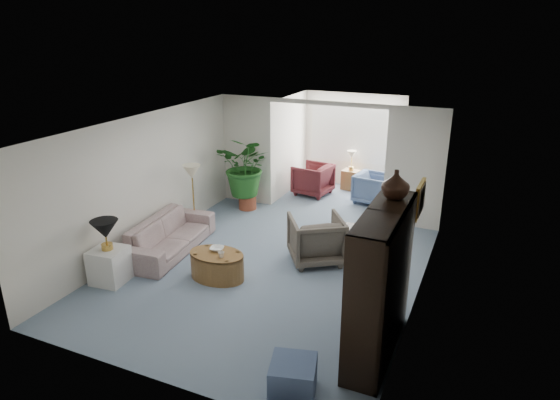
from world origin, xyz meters
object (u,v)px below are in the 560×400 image
at_px(wingback_chair, 316,239).
at_px(sunroom_chair_maroon, 313,179).
at_px(framed_picture, 421,199).
at_px(sunroom_chair_blue, 373,188).
at_px(floor_lamp, 192,172).
at_px(sunroom_table, 350,180).
at_px(end_table, 110,265).
at_px(side_table_dark, 359,244).
at_px(ottoman, 293,378).
at_px(plant_pot, 248,202).
at_px(cabinet_urn, 396,184).
at_px(coffee_cup, 221,255).
at_px(table_lamp, 105,229).
at_px(entertainment_cabinet, 380,284).
at_px(coffee_bowl, 217,249).
at_px(sofa, 169,235).
at_px(coffee_table, 217,265).

relative_size(wingback_chair, sunroom_chair_maroon, 1.09).
bearing_deg(framed_picture, sunroom_chair_blue, 111.22).
bearing_deg(floor_lamp, sunroom_table, 60.78).
bearing_deg(end_table, side_table_dark, 34.12).
bearing_deg(wingback_chair, ottoman, 72.07).
distance_m(side_table_dark, plant_pot, 3.40).
height_order(end_table, cabinet_urn, cabinet_urn).
xyz_separation_m(wingback_chair, sunroom_chair_maroon, (-1.32, 3.39, -0.03)).
height_order(sunroom_chair_blue, sunroom_chair_maroon, sunroom_chair_maroon).
bearing_deg(framed_picture, coffee_cup, -169.66).
xyz_separation_m(table_lamp, sunroom_chair_blue, (3.00, 5.48, -0.58)).
xyz_separation_m(ottoman, sunroom_table, (-1.48, 7.40, 0.05)).
bearing_deg(plant_pot, entertainment_cabinet, -45.03).
bearing_deg(sunroom_table, wingback_chair, -82.14).
bearing_deg(entertainment_cabinet, sunroom_chair_blue, 104.41).
relative_size(coffee_bowl, wingback_chair, 0.25).
distance_m(framed_picture, sunroom_chair_maroon, 5.42).
height_order(sofa, side_table_dark, side_table_dark).
height_order(entertainment_cabinet, cabinet_urn, cabinet_urn).
distance_m(floor_lamp, coffee_cup, 2.41).
bearing_deg(entertainment_cabinet, side_table_dark, 110.37).
xyz_separation_m(coffee_cup, plant_pot, (-1.20, 3.20, -0.34)).
distance_m(floor_lamp, entertainment_cabinet, 4.93).
relative_size(floor_lamp, coffee_cup, 3.47).
xyz_separation_m(coffee_cup, wingback_chair, (1.13, 1.36, -0.08)).
bearing_deg(floor_lamp, cabinet_urn, -23.37).
bearing_deg(plant_pot, end_table, -97.12).
bearing_deg(floor_lamp, sofa, -83.60).
distance_m(side_table_dark, ottoman, 3.56).
relative_size(coffee_bowl, cabinet_urn, 0.62).
bearing_deg(side_table_dark, plant_pot, 153.17).
bearing_deg(framed_picture, end_table, -164.81).
xyz_separation_m(coffee_table, entertainment_cabinet, (2.87, -0.82, 0.74)).
distance_m(entertainment_cabinet, cabinet_urn, 1.25).
bearing_deg(coffee_table, entertainment_cabinet, -16.00).
bearing_deg(cabinet_urn, wingback_chair, 135.00).
bearing_deg(end_table, coffee_table, 28.10).
bearing_deg(cabinet_urn, floor_lamp, 156.63).
bearing_deg(coffee_table, sunroom_table, 82.51).
relative_size(ottoman, sunroom_chair_blue, 0.66).
distance_m(framed_picture, plant_pot, 5.16).
bearing_deg(end_table, entertainment_cabinet, -0.03).
relative_size(coffee_table, sunroom_chair_maroon, 1.12).
bearing_deg(sofa, sunroom_chair_blue, -39.98).
height_order(end_table, sunroom_table, end_table).
distance_m(side_table_dark, sunroom_chair_maroon, 3.69).
xyz_separation_m(coffee_table, side_table_dark, (1.98, 1.56, 0.09)).
xyz_separation_m(table_lamp, ottoman, (3.73, -1.17, -0.73)).
distance_m(end_table, entertainment_cabinet, 4.46).
bearing_deg(cabinet_urn, sunroom_chair_blue, 105.79).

